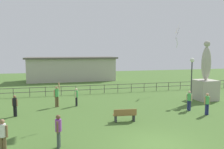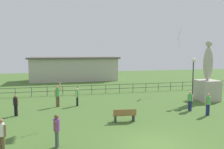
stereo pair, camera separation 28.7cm
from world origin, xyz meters
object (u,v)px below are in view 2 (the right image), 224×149
Objects in this scene: person_2 at (16,104)px; kite_2 at (181,29)px; lamppost at (193,70)px; person_4 at (190,100)px; park_bench at (125,115)px; person_0 at (208,103)px; person_7 at (58,95)px; person_3 at (57,129)px; person_5 at (77,96)px; statue_monument at (207,83)px; person_6 at (1,133)px.

kite_2 reaches higher than person_2.
person_2 is at bearing -177.39° from lamppost.
kite_2 is (3.68, 7.95, 6.16)m from person_4.
park_bench is 6.21m from person_0.
lamppost is at bearing 53.92° from person_4.
kite_2 reaches higher than park_bench.
lamppost is 4.30m from person_0.
person_2 is (-14.39, -0.66, -2.06)m from lamppost.
person_0 is (-1.09, -3.64, -2.03)m from lamppost.
lamppost reaches higher than person_0.
person_7 is at bearing 35.66° from person_2.
person_3 is 0.79× the size of person_7.
park_bench is 1.01× the size of person_2.
park_bench is 5.68m from person_5.
kite_2 reaches higher than person_3.
person_0 is 13.62m from person_2.
person_3 is (2.84, -6.09, 0.05)m from person_2.
person_0 is at bearing -106.71° from lamppost.
statue_monument reaches higher than park_bench.
lamppost reaches higher than person_6.
park_bench is 1.02× the size of person_5.
lamppost is 2.65× the size of person_5.
person_2 is at bearing -158.89° from kite_2.
person_7 is 0.73× the size of kite_2.
park_bench is at bearing -179.51° from person_0.
lamppost reaches higher than person_3.
statue_monument is at bearing -89.85° from kite_2.
park_bench is at bearing 25.41° from person_6.
kite_2 is (16.42, 6.34, 6.17)m from person_2.
person_4 is (-0.56, 1.37, -0.02)m from person_0.
person_3 reaches higher than person_0.
person_0 is 0.78× the size of person_7.
person_3 is 10.86m from person_4.
statue_monument is 17.75m from person_6.
person_0 reaches higher than person_2.
lamppost is 15.66m from person_6.
lamppost reaches higher than person_7.
person_5 reaches higher than park_bench.
person_7 is at bearing 159.56° from person_4.
lamppost is at bearing -158.17° from statue_monument.
lamppost is at bearing -109.65° from kite_2.
lamppost is 1.96× the size of person_7.
person_7 is at bearing 173.03° from lamppost.
person_2 is at bearing 156.85° from park_bench.
person_3 is 8.23m from person_5.
lamppost is at bearing -6.97° from person_7.
person_7 reaches higher than person_4.
statue_monument is at bearing -2.41° from person_5.
person_6 is 0.93× the size of person_7.
person_5 is 9.11m from person_6.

